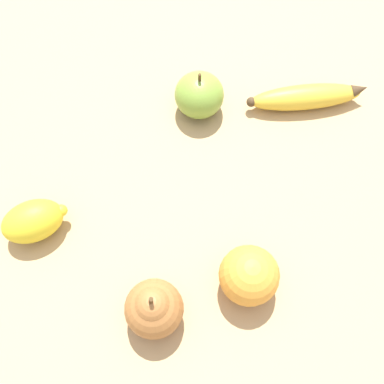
# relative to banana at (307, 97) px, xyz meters

# --- Properties ---
(ground_plane) EXTENTS (3.00, 3.00, 0.00)m
(ground_plane) POSITION_rel_banana_xyz_m (-0.03, 0.19, -0.02)
(ground_plane) COLOR tan
(banana) EXTENTS (0.05, 0.19, 0.04)m
(banana) POSITION_rel_banana_xyz_m (0.00, 0.00, 0.00)
(banana) COLOR gold
(banana) RESTS_ON ground_plane
(orange) EXTENTS (0.07, 0.07, 0.07)m
(orange) POSITION_rel_banana_xyz_m (-0.26, 0.15, 0.02)
(orange) COLOR orange
(orange) RESTS_ON ground_plane
(pear) EXTENTS (0.07, 0.07, 0.09)m
(pear) POSITION_rel_banana_xyz_m (-0.27, 0.27, 0.02)
(pear) COLOR #A36633
(pear) RESTS_ON ground_plane
(apple) EXTENTS (0.07, 0.07, 0.08)m
(apple) POSITION_rel_banana_xyz_m (0.02, 0.16, 0.01)
(apple) COLOR olive
(apple) RESTS_ON ground_plane
(lemon) EXTENTS (0.07, 0.09, 0.05)m
(lemon) POSITION_rel_banana_xyz_m (-0.14, 0.41, 0.01)
(lemon) COLOR yellow
(lemon) RESTS_ON ground_plane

